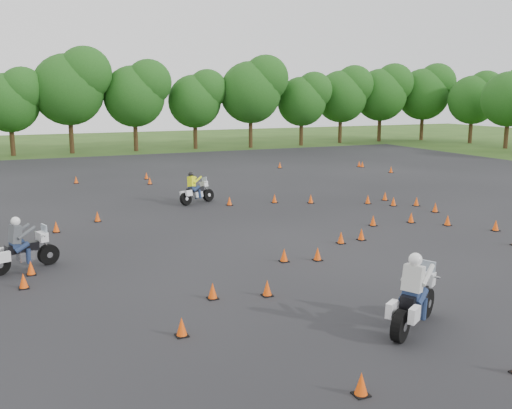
% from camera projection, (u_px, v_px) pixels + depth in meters
% --- Properties ---
extents(ground, '(140.00, 140.00, 0.00)m').
position_uv_depth(ground, '(301.00, 257.00, 20.42)').
color(ground, '#2D5119').
rests_on(ground, ground).
extents(asphalt_pad, '(62.00, 62.00, 0.00)m').
position_uv_depth(asphalt_pad, '(238.00, 223.00, 25.81)').
color(asphalt_pad, black).
rests_on(asphalt_pad, ground).
extents(treeline, '(86.81, 32.64, 10.65)m').
position_uv_depth(treeline, '(138.00, 107.00, 51.60)').
color(treeline, '#1C4B15').
rests_on(treeline, ground).
extents(traffic_cones, '(36.04, 33.05, 0.45)m').
position_uv_depth(traffic_cones, '(243.00, 220.00, 25.26)').
color(traffic_cones, '#F34D0A').
rests_on(traffic_cones, asphalt_pad).
extents(rider_grey, '(2.47, 1.53, 1.83)m').
position_uv_depth(rider_grey, '(23.00, 243.00, 18.76)').
color(rider_grey, '#474B4F').
rests_on(rider_grey, ground).
extents(rider_yellow, '(2.30, 1.47, 1.71)m').
position_uv_depth(rider_yellow, '(198.00, 188.00, 30.15)').
color(rider_yellow, yellow).
rests_on(rider_yellow, ground).
extents(rider_white, '(2.63, 2.06, 2.01)m').
position_uv_depth(rider_white, '(414.00, 290.00, 14.01)').
color(rider_white, beige).
rests_on(rider_white, ground).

